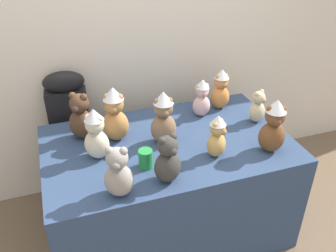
% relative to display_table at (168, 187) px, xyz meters
% --- Properties ---
extents(ground_plane, '(10.00, 10.00, 0.00)m').
position_rel_display_table_xyz_m(ground_plane, '(0.00, -0.25, -0.36)').
color(ground_plane, brown).
extents(wall_back, '(7.00, 0.08, 2.60)m').
position_rel_display_table_xyz_m(wall_back, '(0.00, 0.71, 0.94)').
color(wall_back, silver).
rests_on(wall_back, ground_plane).
extents(display_table, '(1.52, 0.92, 0.73)m').
position_rel_display_table_xyz_m(display_table, '(0.00, 0.00, 0.00)').
color(display_table, navy).
rests_on(display_table, ground_plane).
extents(instrument_case, '(0.29, 0.14, 1.04)m').
position_rel_display_table_xyz_m(instrument_case, '(-0.55, 0.59, 0.16)').
color(instrument_case, black).
rests_on(instrument_case, ground_plane).
extents(teddy_bear_ash, '(0.18, 0.17, 0.29)m').
position_rel_display_table_xyz_m(teddy_bear_ash, '(-0.38, -0.36, 0.50)').
color(teddy_bear_ash, gray).
rests_on(teddy_bear_ash, display_table).
extents(teddy_bear_cocoa, '(0.21, 0.20, 0.31)m').
position_rel_display_table_xyz_m(teddy_bear_cocoa, '(-0.49, 0.23, 0.51)').
color(teddy_bear_cocoa, '#4C3323').
rests_on(teddy_bear_cocoa, display_table).
extents(teddy_bear_mocha, '(0.17, 0.15, 0.35)m').
position_rel_display_table_xyz_m(teddy_bear_mocha, '(-0.02, 0.02, 0.53)').
color(teddy_bear_mocha, '#7F6047').
rests_on(teddy_bear_mocha, display_table).
extents(teddy_bear_sand, '(0.15, 0.14, 0.23)m').
position_rel_display_table_xyz_m(teddy_bear_sand, '(0.65, 0.05, 0.47)').
color(teddy_bear_sand, '#CCB78E').
rests_on(teddy_bear_sand, display_table).
extents(teddy_bear_charcoal, '(0.17, 0.16, 0.29)m').
position_rel_display_table_xyz_m(teddy_bear_charcoal, '(-0.12, -0.34, 0.50)').
color(teddy_bear_charcoal, '#383533').
rests_on(teddy_bear_charcoal, display_table).
extents(teddy_bear_caramel, '(0.20, 0.18, 0.36)m').
position_rel_display_table_xyz_m(teddy_bear_caramel, '(-0.29, 0.14, 0.54)').
color(teddy_bear_caramel, '#B27A42').
rests_on(teddy_bear_caramel, display_table).
extents(teddy_bear_chestnut, '(0.19, 0.17, 0.34)m').
position_rel_display_table_xyz_m(teddy_bear_chestnut, '(0.55, -0.27, 0.53)').
color(teddy_bear_chestnut, brown).
rests_on(teddy_bear_chestnut, display_table).
extents(teddy_bear_ginger, '(0.14, 0.12, 0.30)m').
position_rel_display_table_xyz_m(teddy_bear_ginger, '(0.50, 0.30, 0.51)').
color(teddy_bear_ginger, '#D17F3D').
rests_on(teddy_bear_ginger, display_table).
extents(teddy_bear_cream, '(0.19, 0.18, 0.32)m').
position_rel_display_table_xyz_m(teddy_bear_cream, '(-0.43, -0.01, 0.52)').
color(teddy_bear_cream, beige).
rests_on(teddy_bear_cream, display_table).
extents(teddy_bear_blush, '(0.12, 0.11, 0.27)m').
position_rel_display_table_xyz_m(teddy_bear_blush, '(0.33, 0.25, 0.50)').
color(teddy_bear_blush, beige).
rests_on(teddy_bear_blush, display_table).
extents(teddy_bear_honey, '(0.16, 0.15, 0.27)m').
position_rel_display_table_xyz_m(teddy_bear_honey, '(0.22, -0.22, 0.50)').
color(teddy_bear_honey, tan).
rests_on(teddy_bear_honey, display_table).
extents(party_cup_green, '(0.08, 0.08, 0.11)m').
position_rel_display_table_xyz_m(party_cup_green, '(-0.20, -0.19, 0.42)').
color(party_cup_green, '#238C3D').
rests_on(party_cup_green, display_table).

